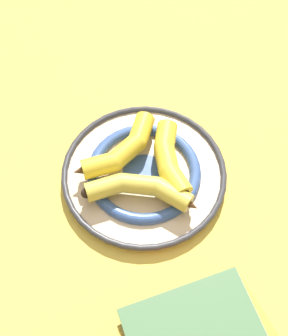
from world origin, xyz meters
TOP-DOWN VIEW (x-y plane):
  - ground_plane at (0.00, 0.00)m, footprint 2.80×2.80m
  - decorative_bowl at (0.01, 0.02)m, footprint 0.32×0.32m
  - banana_a at (-0.03, -0.01)m, footprint 0.09×0.17m
  - banana_b at (0.01, 0.07)m, footprint 0.21×0.08m
  - banana_c at (0.06, 0.00)m, footprint 0.13×0.18m

SIDE VIEW (x-z plane):
  - ground_plane at x=0.00m, z-range 0.00..0.00m
  - decorative_bowl at x=0.01m, z-range 0.00..0.03m
  - banana_b at x=0.01m, z-range 0.03..0.07m
  - banana_c at x=0.06m, z-range 0.03..0.07m
  - banana_a at x=-0.03m, z-range 0.03..0.07m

